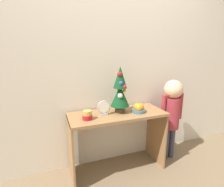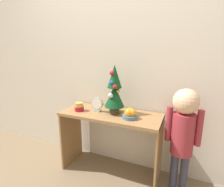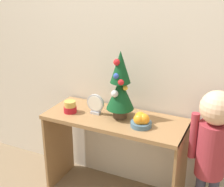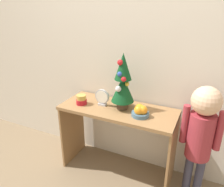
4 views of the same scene
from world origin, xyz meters
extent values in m
plane|color=#7A664C|center=(0.00, 0.00, 0.00)|extent=(12.00, 12.00, 0.00)
cube|color=beige|center=(0.00, 0.48, 1.25)|extent=(7.00, 0.05, 2.50)
cube|color=olive|center=(0.00, 0.22, 0.69)|extent=(1.07, 0.44, 0.03)
cube|color=olive|center=(-0.53, 0.22, 0.35)|extent=(0.02, 0.40, 0.71)
cube|color=olive|center=(0.53, 0.22, 0.35)|extent=(0.02, 0.40, 0.71)
cylinder|color=#4C3828|center=(0.04, 0.24, 0.73)|extent=(0.11, 0.11, 0.05)
cylinder|color=brown|center=(0.04, 0.24, 0.78)|extent=(0.02, 0.02, 0.04)
cone|color=#0F421E|center=(0.04, 0.24, 0.90)|extent=(0.21, 0.21, 0.23)
cone|color=#0F421E|center=(0.04, 0.24, 1.10)|extent=(0.15, 0.15, 0.23)
sphere|color=silver|center=(0.02, 0.19, 0.91)|extent=(0.05, 0.05, 0.05)
sphere|color=red|center=(0.05, 0.29, 0.96)|extent=(0.04, 0.04, 0.04)
sphere|color=#2D4CA8|center=(0.03, 0.19, 1.05)|extent=(0.05, 0.05, 0.05)
sphere|color=red|center=(0.06, 0.19, 1.01)|extent=(0.05, 0.05, 0.05)
sphere|color=gold|center=(0.08, 0.22, 0.96)|extent=(0.04, 0.04, 0.04)
sphere|color=red|center=(0.02, 0.22, 1.14)|extent=(0.05, 0.05, 0.05)
cylinder|color=#476B84|center=(0.23, 0.16, 0.73)|extent=(0.15, 0.15, 0.04)
sphere|color=orange|center=(0.25, 0.16, 0.77)|extent=(0.08, 0.08, 0.08)
sphere|color=orange|center=(0.22, 0.18, 0.77)|extent=(0.08, 0.08, 0.08)
sphere|color=orange|center=(0.22, 0.14, 0.77)|extent=(0.08, 0.08, 0.08)
cylinder|color=#AD1923|center=(-0.35, 0.15, 0.73)|extent=(0.10, 0.10, 0.05)
cylinder|color=gold|center=(-0.35, 0.15, 0.78)|extent=(0.09, 0.09, 0.04)
cube|color=#B2B2B7|center=(-0.16, 0.21, 0.72)|extent=(0.08, 0.04, 0.02)
cylinder|color=#B2B2B7|center=(-0.16, 0.21, 0.80)|extent=(0.14, 0.02, 0.14)
cylinder|color=white|center=(-0.16, 0.20, 0.80)|extent=(0.12, 0.00, 0.12)
cylinder|color=#38384C|center=(0.68, 0.20, 0.21)|extent=(0.07, 0.07, 0.43)
cylinder|color=#38384C|center=(0.77, 0.20, 0.21)|extent=(0.07, 0.07, 0.43)
cylinder|color=#992D38|center=(0.72, 0.20, 0.62)|extent=(0.20, 0.20, 0.39)
sphere|color=#E0B28E|center=(0.72, 0.20, 0.93)|extent=(0.22, 0.22, 0.22)
cylinder|color=#992D38|center=(0.60, 0.20, 0.70)|extent=(0.06, 0.06, 0.33)
cylinder|color=#992D38|center=(0.85, 0.20, 0.70)|extent=(0.06, 0.06, 0.33)
camera|label=1|loc=(-0.69, -1.47, 1.38)|focal=28.00mm
camera|label=2|loc=(0.71, -1.39, 1.36)|focal=28.00mm
camera|label=3|loc=(0.89, -1.72, 1.73)|focal=50.00mm
camera|label=4|loc=(0.72, -1.43, 1.59)|focal=35.00mm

